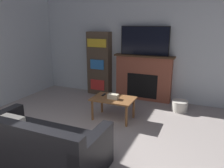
{
  "coord_description": "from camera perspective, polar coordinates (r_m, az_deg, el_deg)",
  "views": [
    {
      "loc": [
        1.82,
        -1.46,
        1.99
      ],
      "look_at": [
        0.11,
        2.49,
        0.77
      ],
      "focal_mm": 35.0,
      "sensor_mm": 36.0,
      "label": 1
    }
  ],
  "objects": [
    {
      "name": "wall_back",
      "position": [
        5.89,
        5.36,
        9.5
      ],
      "size": [
        6.32,
        0.06,
        2.7
      ],
      "color": "silver",
      "rests_on": "ground_plane"
    },
    {
      "name": "fireplace",
      "position": [
        5.79,
        8.17,
        1.69
      ],
      "size": [
        1.55,
        0.28,
        1.18
      ],
      "color": "brown",
      "rests_on": "ground_plane"
    },
    {
      "name": "tv",
      "position": [
        5.61,
        8.5,
        11.09
      ],
      "size": [
        1.24,
        0.03,
        0.72
      ],
      "color": "black",
      "rests_on": "fireplace"
    },
    {
      "name": "couch",
      "position": [
        3.37,
        -18.36,
        -15.47
      ],
      "size": [
        1.84,
        0.92,
        0.81
      ],
      "color": "black",
      "rests_on": "ground_plane"
    },
    {
      "name": "coffee_table",
      "position": [
        4.58,
        0.33,
        -4.48
      ],
      "size": [
        0.88,
        0.58,
        0.47
      ],
      "color": "brown",
      "rests_on": "ground_plane"
    },
    {
      "name": "tissue_box",
      "position": [
        4.51,
        0.27,
        -3.26
      ],
      "size": [
        0.22,
        0.12,
        0.1
      ],
      "color": "beige",
      "rests_on": "coffee_table"
    },
    {
      "name": "remote_control",
      "position": [
        4.74,
        -2.17,
        -2.8
      ],
      "size": [
        0.04,
        0.15,
        0.02
      ],
      "color": "black",
      "rests_on": "coffee_table"
    },
    {
      "name": "bookshelf",
      "position": [
        6.16,
        -3.34,
        5.33
      ],
      "size": [
        0.66,
        0.29,
        1.75
      ],
      "color": "#4C3D2D",
      "rests_on": "ground_plane"
    },
    {
      "name": "storage_basket",
      "position": [
        5.33,
        17.25,
        -5.47
      ],
      "size": [
        0.36,
        0.36,
        0.24
      ],
      "color": "silver",
      "rests_on": "ground_plane"
    }
  ]
}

